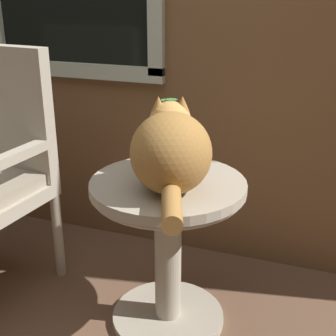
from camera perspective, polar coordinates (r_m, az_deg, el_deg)
name	(u,v)px	position (r m, az deg, el deg)	size (l,w,h in m)	color
ground_plane	(85,327)	(1.97, -10.01, -18.42)	(6.00, 6.00, 0.00)	brown
wicker_side_table	(168,229)	(1.75, 0.00, -7.34)	(0.56, 0.56, 0.60)	#B2A893
cat	(171,149)	(1.56, 0.35, 2.27)	(0.36, 0.60, 0.28)	#AD7A3D
pewter_vase_with_ivy	(170,147)	(1.75, 0.21, 2.62)	(0.12, 0.12, 0.26)	slate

